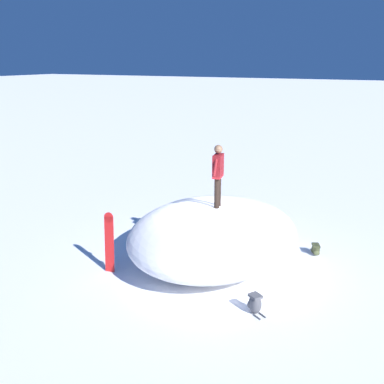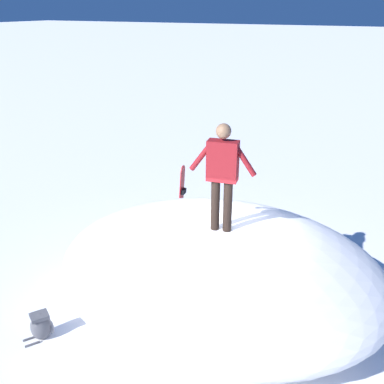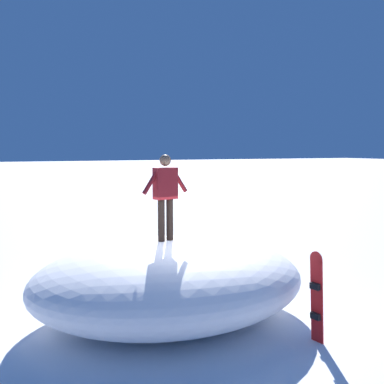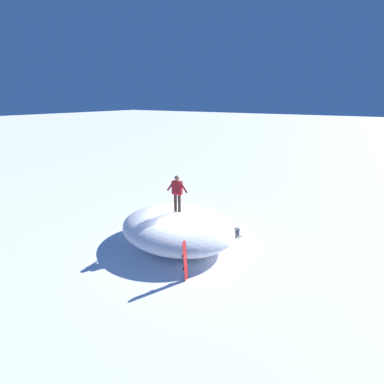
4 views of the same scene
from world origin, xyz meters
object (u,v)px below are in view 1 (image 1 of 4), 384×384
at_px(backpack_near, 255,303).
at_px(backpack_far, 316,249).
at_px(snowboarder_standing, 218,172).
at_px(snowboard_primary_upright, 109,241).

xyz_separation_m(backpack_near, backpack_far, (-3.87, 0.53, -0.08)).
bearing_deg(snowboarder_standing, snowboard_primary_upright, -49.25).
height_order(snowboarder_standing, backpack_near, snowboarder_standing).
relative_size(snowboard_primary_upright, backpack_near, 3.24).
bearing_deg(snowboard_primary_upright, snowboarder_standing, 130.75).
height_order(snowboarder_standing, snowboard_primary_upright, snowboarder_standing).
relative_size(snowboard_primary_upright, backpack_far, 2.88).
bearing_deg(backpack_far, snowboarder_standing, -56.05).
bearing_deg(backpack_near, backpack_far, 172.20).
relative_size(backpack_near, backpack_far, 0.89).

